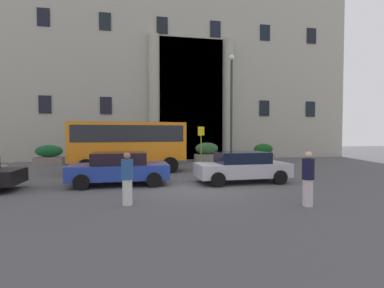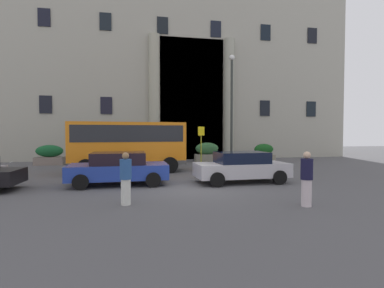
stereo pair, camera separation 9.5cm
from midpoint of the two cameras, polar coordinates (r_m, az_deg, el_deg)
name	(u,v)px [view 1 (the left image)]	position (r m, az deg, el deg)	size (l,w,h in m)	color
ground_plane	(192,190)	(11.91, -0.29, -8.93)	(80.00, 64.00, 0.12)	#515053
office_building_facade	(158,53)	(30.11, -6.72, 17.32)	(34.19, 9.70, 20.27)	#A09D8E
orange_minibus	(128,143)	(17.01, -12.55, 0.26)	(6.51, 2.99, 2.84)	orange
bus_stop_sign	(201,142)	(19.63, 1.64, 0.44)	(0.44, 0.08, 2.67)	#9A9F1D
hedge_planter_far_west	(160,153)	(22.47, -6.41, -1.77)	(1.94, 0.85, 1.46)	gray
hedge_planter_west	(49,155)	(22.69, -26.29, -2.01)	(1.90, 0.87, 1.40)	gray
hedge_planter_entrance_left	(263,153)	(24.10, 13.68, -1.65)	(1.67, 0.79, 1.38)	gray
hedge_planter_east	(98,154)	(22.05, -17.99, -1.84)	(2.16, 0.88, 1.53)	#68675A
hedge_planter_far_east	(207,153)	(22.70, 2.79, -1.67)	(1.89, 0.78, 1.50)	gray
parked_hatchback_near	(242,167)	(13.34, 9.56, -4.42)	(4.20, 2.03, 1.38)	#B6B2B8
white_taxi_kerbside	(119,168)	(12.99, -14.23, -4.59)	(4.19, 2.15, 1.40)	#223A99
pedestrian_woman_dark_dress	(127,179)	(9.28, -12.84, -6.62)	(0.36, 0.36, 1.64)	silver
pedestrian_man_crossing	(308,179)	(9.56, 21.49, -6.34)	(0.36, 0.36, 1.67)	silver
lamppost_plaza_centre	(231,101)	(21.70, 7.60, 8.37)	(0.40, 0.40, 7.93)	#323834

